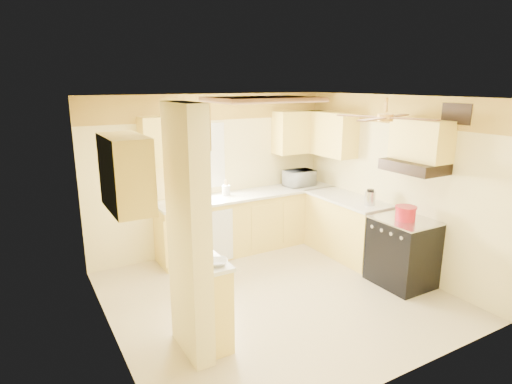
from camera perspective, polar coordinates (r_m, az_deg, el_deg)
floor at (r=5.68m, az=2.59°, el=-13.61°), size 4.00×4.00×0.00m
ceiling at (r=5.02m, az=2.92°, el=12.49°), size 4.00×4.00×0.00m
wall_back at (r=6.84m, az=-5.85°, el=2.38°), size 4.00×0.00×4.00m
wall_front at (r=3.84m, az=18.34°, el=-8.03°), size 4.00×0.00×4.00m
wall_left at (r=4.51m, az=-19.32°, el=-4.76°), size 0.00×3.80×3.80m
wall_right at (r=6.48m, az=17.83°, el=1.08°), size 0.00×3.80×3.80m
wallpaper_border at (r=6.68m, az=-6.01°, el=11.19°), size 4.00×0.02×0.40m
partition_column at (r=4.16m, az=-9.00°, el=-5.68°), size 0.20×0.70×2.50m
partition_ledge at (r=4.57m, az=-5.94°, el=-14.70°), size 0.25×0.55×0.90m
ledge_top at (r=4.36m, az=-6.10°, el=-9.30°), size 0.28×0.58×0.04m
lower_cabinets_back at (r=7.00m, az=-0.93°, el=-4.04°), size 3.00×0.60×0.90m
lower_cabinets_right at (r=6.90m, az=11.96°, el=-4.66°), size 0.60×1.40×0.90m
countertop_back at (r=6.86m, az=-0.91°, el=-0.33°), size 3.04×0.64×0.04m
countertop_right at (r=6.75m, az=12.10°, el=-0.90°), size 0.64×1.44×0.04m
dishwasher_panel at (r=6.43m, az=-5.46°, el=-6.00°), size 0.58×0.02×0.80m
window at (r=6.68m, az=-7.84°, el=4.65°), size 0.92×0.02×1.02m
upper_cab_back_left at (r=6.28m, az=-12.47°, el=6.61°), size 0.60×0.35×0.70m
upper_cab_back_right at (r=7.36m, az=5.79°, el=7.97°), size 0.90×0.35×0.70m
upper_cab_right at (r=7.15m, az=9.83°, el=7.65°), size 0.35×1.00×0.70m
upper_cab_left_wall at (r=4.15m, az=-16.97°, el=2.42°), size 0.35×0.75×0.70m
upper_cab_over_stove at (r=5.88m, az=21.14°, el=6.45°), size 0.35×0.76×0.52m
stove at (r=6.12m, az=18.95°, el=-7.53°), size 0.68×0.77×0.92m
range_hood at (r=5.86m, az=20.32°, el=3.22°), size 0.50×0.76×0.14m
poster_menu at (r=4.04m, az=-7.86°, el=2.60°), size 0.02×0.42×0.57m
poster_nashville at (r=4.22m, az=-7.55°, el=-6.08°), size 0.02×0.42×0.57m
ceiling_light_panel at (r=5.49m, az=0.93°, el=12.21°), size 1.35×0.95×0.06m
ceiling_fan at (r=5.13m, az=16.84°, el=9.55°), size 1.15×1.15×0.26m
vent_grate at (r=5.76m, az=25.16°, el=9.42°), size 0.02×0.40×0.25m
microwave at (r=7.36m, az=5.79°, el=1.86°), size 0.50×0.34×0.27m
bowl at (r=4.24m, az=-5.16°, el=-9.34°), size 0.26×0.26×0.05m
dutch_oven at (r=5.93m, az=19.32°, el=-2.66°), size 0.28×0.28×0.19m
kettle at (r=6.40m, az=14.97°, el=-0.74°), size 0.15×0.15×0.23m
dish_rack at (r=6.38m, az=-9.89°, el=-0.73°), size 0.42×0.32×0.23m
utensil_crock at (r=6.73m, az=-4.01°, el=0.24°), size 0.12×0.12×0.25m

